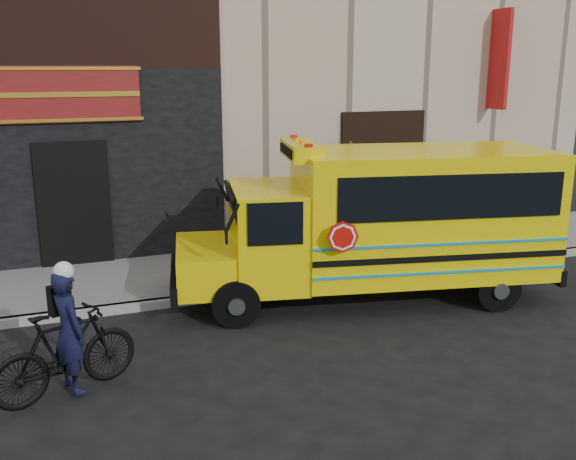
# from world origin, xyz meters

# --- Properties ---
(ground) EXTENTS (120.00, 120.00, 0.00)m
(ground) POSITION_xyz_m (0.00, 0.00, 0.00)
(ground) COLOR black
(ground) RESTS_ON ground
(curb) EXTENTS (40.00, 0.20, 0.15)m
(curb) POSITION_xyz_m (0.00, 2.60, 0.07)
(curb) COLOR #959690
(curb) RESTS_ON ground
(sidewalk) EXTENTS (40.00, 3.00, 0.15)m
(sidewalk) POSITION_xyz_m (0.00, 4.10, 0.07)
(sidewalk) COLOR #61605B
(sidewalk) RESTS_ON ground
(school_bus) EXTENTS (7.18, 3.44, 2.92)m
(school_bus) POSITION_xyz_m (2.03, 1.68, 1.51)
(school_bus) COLOR black
(school_bus) RESTS_ON ground
(sign_pole) EXTENTS (0.12, 0.23, 2.76)m
(sign_pole) POSITION_xyz_m (1.99, 3.12, 1.54)
(sign_pole) COLOR #47504B
(sign_pole) RESTS_ON ground
(bicycle) EXTENTS (2.02, 1.22, 1.17)m
(bicycle) POSITION_xyz_m (-3.63, -0.12, 0.59)
(bicycle) COLOR black
(bicycle) RESTS_ON ground
(cyclist) EXTENTS (0.60, 0.71, 1.65)m
(cyclist) POSITION_xyz_m (-3.56, -0.12, 0.83)
(cyclist) COLOR black
(cyclist) RESTS_ON ground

